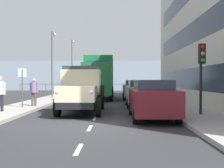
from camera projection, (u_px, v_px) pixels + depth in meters
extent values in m
plane|color=#2D2D30|center=(104.00, 102.00, 20.60)|extent=(80.00, 80.00, 0.00)
cube|color=#9E9993|center=(163.00, 101.00, 20.55)|extent=(2.42, 41.84, 0.15)
cube|color=#9E9993|center=(44.00, 101.00, 20.66)|extent=(2.42, 41.84, 0.15)
cube|color=silver|center=(79.00, 149.00, 6.47)|extent=(0.12, 1.10, 0.01)
cube|color=silver|center=(90.00, 128.00, 9.33)|extent=(0.12, 1.10, 0.01)
cube|color=silver|center=(95.00, 119.00, 11.67)|extent=(0.12, 1.10, 0.01)
cube|color=silver|center=(98.00, 112.00, 14.22)|extent=(0.12, 1.10, 0.01)
cube|color=silver|center=(101.00, 106.00, 17.10)|extent=(0.12, 1.10, 0.01)
cube|color=silver|center=(103.00, 103.00, 19.37)|extent=(0.12, 1.10, 0.01)
cube|color=silver|center=(104.00, 101.00, 21.87)|extent=(0.12, 1.10, 0.01)
cube|color=silver|center=(105.00, 98.00, 24.66)|extent=(0.12, 1.10, 0.01)
cube|color=silver|center=(106.00, 97.00, 27.17)|extent=(0.12, 1.10, 0.01)
cube|color=silver|center=(107.00, 95.00, 30.17)|extent=(0.12, 1.10, 0.01)
cube|color=silver|center=(108.00, 94.00, 32.56)|extent=(0.12, 1.10, 0.01)
cube|color=silver|center=(108.00, 93.00, 35.42)|extent=(0.12, 1.10, 0.01)
cube|color=silver|center=(109.00, 92.00, 38.20)|extent=(0.12, 1.10, 0.01)
cube|color=#2D3847|center=(192.00, 79.00, 17.12)|extent=(0.08, 19.64, 1.40)
cube|color=#2D3847|center=(192.00, 33.00, 17.08)|extent=(0.08, 19.64, 1.40)
cube|color=#8C9EAD|center=(110.00, 76.00, 44.49)|extent=(80.00, 0.80, 5.00)
cylinder|color=#4C5156|center=(199.00, 87.00, 40.75)|extent=(0.08, 0.08, 1.20)
cylinder|color=#4C5156|center=(186.00, 87.00, 40.78)|extent=(0.08, 0.08, 1.20)
cylinder|color=#4C5156|center=(173.00, 87.00, 40.80)|extent=(0.08, 0.08, 1.20)
cylinder|color=#4C5156|center=(161.00, 87.00, 40.82)|extent=(0.08, 0.08, 1.20)
cylinder|color=#4C5156|center=(148.00, 87.00, 40.84)|extent=(0.08, 0.08, 1.20)
cylinder|color=#4C5156|center=(135.00, 87.00, 40.87)|extent=(0.08, 0.08, 1.20)
cylinder|color=#4C5156|center=(122.00, 87.00, 40.89)|extent=(0.08, 0.08, 1.20)
cylinder|color=#4C5156|center=(109.00, 87.00, 40.91)|extent=(0.08, 0.08, 1.20)
cylinder|color=#4C5156|center=(96.00, 87.00, 40.94)|extent=(0.08, 0.08, 1.20)
cylinder|color=#4C5156|center=(84.00, 87.00, 40.96)|extent=(0.08, 0.08, 1.20)
cylinder|color=#4C5156|center=(71.00, 87.00, 40.98)|extent=(0.08, 0.08, 1.20)
cylinder|color=#4C5156|center=(58.00, 87.00, 41.01)|extent=(0.08, 0.08, 1.20)
cylinder|color=#4C5156|center=(45.00, 87.00, 41.03)|extent=(0.08, 0.08, 1.20)
cylinder|color=#4C5156|center=(33.00, 87.00, 41.05)|extent=(0.08, 0.08, 1.20)
cylinder|color=#4C5156|center=(20.00, 87.00, 41.07)|extent=(0.08, 0.08, 1.20)
cube|color=#4C5156|center=(109.00, 84.00, 40.91)|extent=(28.00, 0.08, 0.08)
cube|color=black|center=(82.00, 101.00, 13.97)|extent=(1.64, 5.60, 0.30)
cube|color=beige|center=(77.00, 93.00, 12.11)|extent=(1.72, 1.90, 0.70)
cube|color=silver|center=(74.00, 95.00, 11.22)|extent=(1.16, 0.08, 0.56)
sphere|color=white|center=(92.00, 92.00, 11.21)|extent=(0.20, 0.20, 0.20)
sphere|color=white|center=(57.00, 92.00, 11.23)|extent=(0.20, 0.20, 0.20)
cube|color=beige|center=(82.00, 81.00, 13.62)|extent=(1.93, 1.34, 1.15)
cube|color=#2D3847|center=(82.00, 72.00, 13.61)|extent=(1.78, 1.23, 0.56)
cube|color=#2D2319|center=(85.00, 95.00, 15.31)|extent=(2.10, 2.80, 0.16)
cube|color=black|center=(102.00, 90.00, 15.29)|extent=(0.08, 2.80, 0.56)
cube|color=black|center=(68.00, 90.00, 15.32)|extent=(0.08, 2.80, 0.56)
cylinder|color=black|center=(99.00, 107.00, 12.28)|extent=(0.24, 0.90, 0.90)
cylinder|color=black|center=(57.00, 107.00, 12.30)|extent=(0.24, 0.90, 0.90)
cylinder|color=black|center=(102.00, 102.00, 15.50)|extent=(0.24, 0.90, 0.90)
cylinder|color=black|center=(69.00, 102.00, 15.52)|extent=(0.24, 0.90, 0.90)
cube|color=#1E7033|center=(97.00, 79.00, 21.26)|extent=(2.40, 2.21, 2.60)
cube|color=#2D3847|center=(97.00, 72.00, 21.26)|extent=(2.20, 2.04, 0.80)
cube|color=#1933B2|center=(97.00, 62.00, 21.24)|extent=(1.75, 0.20, 0.16)
cube|color=#1E7033|center=(100.00, 73.00, 25.25)|extent=(2.50, 5.95, 3.00)
cube|color=black|center=(99.00, 91.00, 24.34)|extent=(2.00, 8.07, 0.36)
cylinder|color=black|center=(111.00, 95.00, 21.35)|extent=(0.28, 1.04, 1.04)
cylinder|color=black|center=(83.00, 95.00, 21.38)|extent=(0.28, 1.04, 1.04)
cylinder|color=black|center=(112.00, 93.00, 24.97)|extent=(0.28, 1.04, 1.04)
cylinder|color=black|center=(88.00, 93.00, 24.99)|extent=(0.28, 1.04, 1.04)
cylinder|color=black|center=(112.00, 92.00, 27.09)|extent=(0.28, 1.04, 1.04)
cylinder|color=black|center=(90.00, 92.00, 27.12)|extent=(0.28, 1.04, 1.04)
cube|color=maroon|center=(152.00, 101.00, 11.55)|extent=(1.79, 4.34, 1.00)
cube|color=#2D3847|center=(153.00, 85.00, 11.34)|extent=(1.47, 2.39, 0.42)
cylinder|color=black|center=(131.00, 109.00, 12.91)|extent=(0.18, 0.60, 0.60)
cylinder|color=black|center=(165.00, 109.00, 12.89)|extent=(0.18, 0.60, 0.60)
cylinder|color=black|center=(135.00, 116.00, 10.22)|extent=(0.18, 0.60, 0.60)
cylinder|color=black|center=(179.00, 116.00, 10.20)|extent=(0.18, 0.60, 0.60)
cube|color=#B7BABF|center=(140.00, 94.00, 16.91)|extent=(1.72, 3.94, 1.00)
cube|color=#2D3847|center=(141.00, 83.00, 16.70)|extent=(1.41, 2.17, 0.42)
cylinder|color=black|center=(127.00, 101.00, 18.15)|extent=(0.18, 0.60, 0.60)
cylinder|color=black|center=(150.00, 101.00, 18.13)|extent=(0.18, 0.60, 0.60)
cylinder|color=black|center=(128.00, 104.00, 15.71)|extent=(0.18, 0.60, 0.60)
cylinder|color=black|center=(156.00, 104.00, 15.69)|extent=(0.18, 0.60, 0.60)
cube|color=slate|center=(134.00, 91.00, 22.83)|extent=(1.75, 4.09, 1.00)
cube|color=#2D3847|center=(134.00, 83.00, 22.62)|extent=(1.44, 2.25, 0.42)
cylinder|color=black|center=(124.00, 96.00, 24.11)|extent=(0.18, 0.60, 0.60)
cylinder|color=black|center=(142.00, 96.00, 24.09)|extent=(0.18, 0.60, 0.60)
cylinder|color=black|center=(125.00, 97.00, 21.58)|extent=(0.18, 0.60, 0.60)
cylinder|color=black|center=(145.00, 97.00, 21.56)|extent=(0.18, 0.60, 0.60)
cube|color=white|center=(74.00, 91.00, 21.93)|extent=(1.79, 4.04, 1.00)
cube|color=#2D3847|center=(74.00, 83.00, 22.12)|extent=(1.46, 2.22, 0.42)
cylinder|color=black|center=(82.00, 98.00, 20.67)|extent=(0.18, 0.60, 0.60)
cylinder|color=black|center=(61.00, 98.00, 20.69)|extent=(0.18, 0.60, 0.60)
cylinder|color=black|center=(86.00, 96.00, 23.18)|extent=(0.18, 0.60, 0.60)
cylinder|color=black|center=(67.00, 96.00, 23.20)|extent=(0.18, 0.60, 0.60)
cube|color=#1E6670|center=(83.00, 89.00, 27.88)|extent=(1.76, 3.91, 1.00)
cube|color=#2D3847|center=(83.00, 82.00, 28.07)|extent=(1.44, 2.15, 0.42)
cylinder|color=black|center=(90.00, 94.00, 26.67)|extent=(0.18, 0.60, 0.60)
cylinder|color=black|center=(73.00, 94.00, 26.69)|extent=(0.18, 0.60, 0.60)
cylinder|color=black|center=(92.00, 93.00, 29.09)|extent=(0.18, 0.60, 0.60)
cylinder|color=black|center=(77.00, 93.00, 29.11)|extent=(0.18, 0.60, 0.60)
cylinder|color=black|center=(2.00, 103.00, 13.17)|extent=(0.14, 0.14, 0.84)
cylinder|color=silver|center=(0.00, 88.00, 13.16)|extent=(0.34, 0.34, 0.67)
cylinder|color=silver|center=(5.00, 88.00, 13.16)|extent=(0.09, 0.09, 0.62)
sphere|color=tan|center=(0.00, 79.00, 13.16)|extent=(0.23, 0.23, 0.23)
cylinder|color=#4C473D|center=(35.00, 99.00, 15.97)|extent=(0.14, 0.14, 0.81)
cylinder|color=#4C473D|center=(33.00, 99.00, 15.97)|extent=(0.14, 0.14, 0.81)
cylinder|color=gray|center=(34.00, 87.00, 15.96)|extent=(0.34, 0.34, 0.64)
cylinder|color=gray|center=(38.00, 88.00, 15.96)|extent=(0.09, 0.09, 0.59)
cylinder|color=gray|center=(30.00, 88.00, 15.97)|extent=(0.09, 0.09, 0.59)
sphere|color=tan|center=(34.00, 80.00, 15.96)|extent=(0.22, 0.22, 0.22)
cylinder|color=black|center=(201.00, 79.00, 11.96)|extent=(0.12, 0.12, 3.20)
cube|color=black|center=(202.00, 54.00, 11.80)|extent=(0.28, 0.24, 0.90)
sphere|color=red|center=(203.00, 47.00, 11.68)|extent=(0.18, 0.18, 0.18)
sphere|color=orange|center=(203.00, 54.00, 11.68)|extent=(0.18, 0.18, 0.18)
sphere|color=green|center=(203.00, 60.00, 11.69)|extent=(0.18, 0.18, 0.18)
cylinder|color=#59595B|center=(52.00, 64.00, 23.89)|extent=(0.16, 0.16, 6.02)
cylinder|color=#59595B|center=(53.00, 33.00, 24.30)|extent=(0.10, 0.90, 0.10)
sphere|color=silver|center=(54.00, 35.00, 24.75)|extent=(0.32, 0.32, 0.32)
cylinder|color=#59595B|center=(72.00, 66.00, 34.25)|extent=(0.16, 0.16, 6.86)
cylinder|color=#59595B|center=(73.00, 41.00, 34.66)|extent=(0.10, 0.90, 0.10)
sphere|color=silver|center=(73.00, 42.00, 35.11)|extent=(0.32, 0.32, 0.32)
cylinder|color=#4C4C4C|center=(22.00, 88.00, 15.16)|extent=(0.07, 0.07, 2.20)
cube|color=silver|center=(22.00, 73.00, 15.15)|extent=(0.50, 0.04, 0.50)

